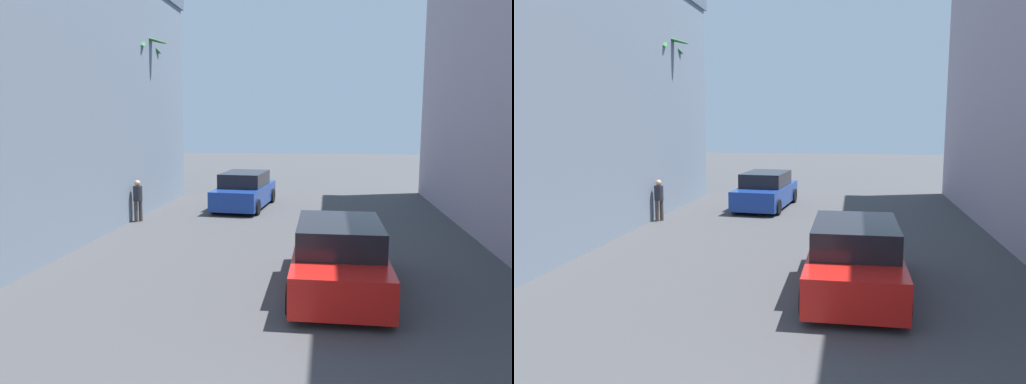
% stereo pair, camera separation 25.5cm
% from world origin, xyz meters
% --- Properties ---
extents(ground_plane, '(88.90, 88.90, 0.00)m').
position_xyz_m(ground_plane, '(0.00, 10.00, 0.00)').
color(ground_plane, '#424244').
extents(car_lead, '(2.14, 4.78, 1.56)m').
position_xyz_m(car_lead, '(1.65, 7.96, 0.74)').
color(car_lead, black).
rests_on(car_lead, ground).
extents(car_far, '(2.31, 4.71, 1.56)m').
position_xyz_m(car_far, '(-2.21, 18.18, 0.74)').
color(car_far, black).
rests_on(car_far, ground).
extents(palm_tree_far_right, '(2.82, 3.02, 8.88)m').
position_xyz_m(palm_tree_far_right, '(7.36, 20.92, 5.03)').
color(palm_tree_far_right, brown).
rests_on(palm_tree_far_right, ground).
extents(palm_tree_mid_left, '(2.55, 2.54, 8.70)m').
position_xyz_m(palm_tree_mid_left, '(-6.91, 9.11, 5.41)').
color(palm_tree_mid_left, brown).
rests_on(palm_tree_mid_left, ground).
extents(palm_tree_far_left, '(2.81, 2.80, 7.38)m').
position_xyz_m(palm_tree_far_left, '(-6.63, 17.11, 4.91)').
color(palm_tree_far_left, brown).
rests_on(palm_tree_far_left, ground).
extents(pedestrian_far_left, '(0.47, 0.47, 1.57)m').
position_xyz_m(pedestrian_far_left, '(-5.67, 14.59, 0.91)').
color(pedestrian_far_left, '#3F3833').
rests_on(pedestrian_far_left, ground).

